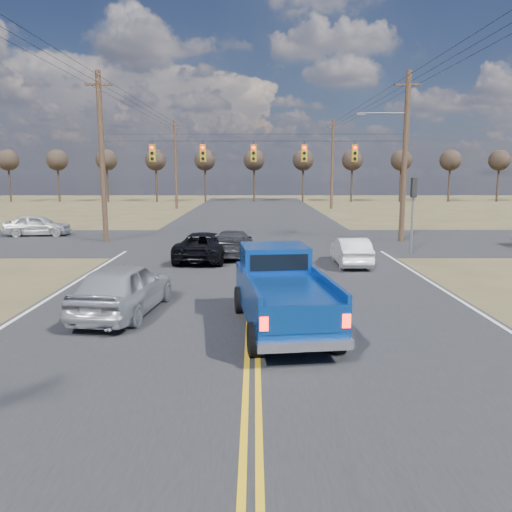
{
  "coord_description": "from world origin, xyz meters",
  "views": [
    {
      "loc": [
        0.05,
        -12.16,
        4.17
      ],
      "look_at": [
        0.1,
        3.75,
        1.5
      ],
      "focal_mm": 35.0,
      "sensor_mm": 36.0,
      "label": 1
    }
  ],
  "objects_px": {
    "pickup_truck": "(282,292)",
    "silver_suv": "(124,288)",
    "dgrey_car_queue": "(233,243)",
    "cross_car_west": "(38,225)",
    "white_car_queue": "(351,251)",
    "black_suv": "(204,246)"
  },
  "relations": [
    {
      "from": "pickup_truck",
      "to": "black_suv",
      "type": "xyz_separation_m",
      "value": [
        -3.13,
        10.63,
        -0.33
      ]
    },
    {
      "from": "silver_suv",
      "to": "black_suv",
      "type": "bearing_deg",
      "value": -92.02
    },
    {
      "from": "dgrey_car_queue",
      "to": "black_suv",
      "type": "bearing_deg",
      "value": 42.42
    },
    {
      "from": "silver_suv",
      "to": "black_suv",
      "type": "relative_size",
      "value": 0.95
    },
    {
      "from": "silver_suv",
      "to": "pickup_truck",
      "type": "bearing_deg",
      "value": 170.25
    },
    {
      "from": "white_car_queue",
      "to": "dgrey_car_queue",
      "type": "height_order",
      "value": "dgrey_car_queue"
    },
    {
      "from": "pickup_truck",
      "to": "black_suv",
      "type": "bearing_deg",
      "value": 99.56
    },
    {
      "from": "black_suv",
      "to": "cross_car_west",
      "type": "relative_size",
      "value": 1.17
    },
    {
      "from": "dgrey_car_queue",
      "to": "cross_car_west",
      "type": "relative_size",
      "value": 1.09
    },
    {
      "from": "silver_suv",
      "to": "dgrey_car_queue",
      "type": "distance_m",
      "value": 10.7
    },
    {
      "from": "pickup_truck",
      "to": "white_car_queue",
      "type": "bearing_deg",
      "value": 61.74
    },
    {
      "from": "black_suv",
      "to": "white_car_queue",
      "type": "height_order",
      "value": "black_suv"
    },
    {
      "from": "dgrey_car_queue",
      "to": "cross_car_west",
      "type": "xyz_separation_m",
      "value": [
        -13.29,
        8.19,
        0.05
      ]
    },
    {
      "from": "pickup_truck",
      "to": "silver_suv",
      "type": "relative_size",
      "value": 1.23
    },
    {
      "from": "pickup_truck",
      "to": "white_car_queue",
      "type": "height_order",
      "value": "pickup_truck"
    },
    {
      "from": "black_suv",
      "to": "cross_car_west",
      "type": "bearing_deg",
      "value": -32.98
    },
    {
      "from": "silver_suv",
      "to": "cross_car_west",
      "type": "relative_size",
      "value": 1.12
    },
    {
      "from": "pickup_truck",
      "to": "silver_suv",
      "type": "distance_m",
      "value": 4.82
    },
    {
      "from": "black_suv",
      "to": "cross_car_west",
      "type": "height_order",
      "value": "cross_car_west"
    },
    {
      "from": "silver_suv",
      "to": "white_car_queue",
      "type": "height_order",
      "value": "silver_suv"
    },
    {
      "from": "silver_suv",
      "to": "black_suv",
      "type": "xyz_separation_m",
      "value": [
        1.48,
        9.24,
        -0.11
      ]
    },
    {
      "from": "pickup_truck",
      "to": "dgrey_car_queue",
      "type": "height_order",
      "value": "pickup_truck"
    }
  ]
}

